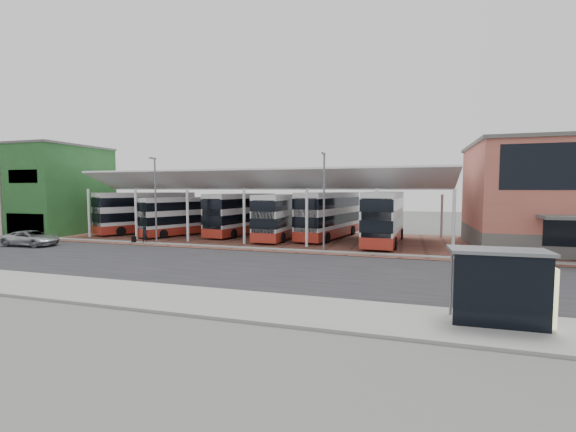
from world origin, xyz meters
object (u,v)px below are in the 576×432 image
at_px(bus_4, 329,215).
at_px(silver_car, 31,238).
at_px(bus_2, 242,214).
at_px(bus_0, 147,213).
at_px(bus_3, 282,216).
at_px(pedestrian, 145,235).
at_px(bus_5, 384,218).
at_px(bus_1, 183,216).
at_px(bus_shelter, 509,279).

relative_size(bus_4, silver_car, 2.38).
relative_size(bus_2, bus_4, 0.96).
distance_m(bus_0, bus_2, 11.60).
relative_size(bus_2, bus_3, 1.03).
height_order(bus_2, pedestrian, bus_2).
distance_m(bus_3, bus_5, 10.43).
relative_size(bus_2, bus_5, 0.96).
relative_size(bus_1, silver_car, 2.07).
height_order(bus_2, bus_3, bus_2).
bearing_deg(bus_4, bus_3, -150.18).
height_order(bus_3, bus_4, bus_4).
bearing_deg(bus_5, bus_1, -177.32).
height_order(bus_0, silver_car, bus_0).
height_order(bus_1, silver_car, bus_1).
height_order(bus_2, silver_car, bus_2).
xyz_separation_m(bus_4, pedestrian, (-15.86, -9.07, -1.56)).
height_order(bus_3, bus_5, bus_5).
height_order(bus_5, pedestrian, bus_5).
xyz_separation_m(bus_1, pedestrian, (0.28, -7.01, -1.28)).
distance_m(bus_1, bus_4, 16.27).
distance_m(silver_car, pedestrian, 9.96).
distance_m(bus_2, pedestrian, 11.03).
relative_size(bus_5, bus_shelter, 3.35).
xyz_separation_m(bus_4, silver_car, (-24.88, -13.27, -1.72)).
height_order(bus_0, bus_5, bus_5).
bearing_deg(bus_shelter, bus_4, 113.51).
relative_size(bus_0, bus_1, 1.11).
height_order(bus_1, bus_shelter, bus_1).
bearing_deg(bus_3, bus_1, -176.91).
xyz_separation_m(bus_5, pedestrian, (-21.59, -6.81, -1.59)).
distance_m(bus_5, silver_car, 32.58).
relative_size(bus_0, silver_car, 2.28).
xyz_separation_m(bus_0, bus_4, (21.55, 1.29, 0.03)).
relative_size(bus_0, bus_shelter, 3.20).
bearing_deg(silver_car, bus_1, -42.26).
bearing_deg(silver_car, bus_3, -64.21).
distance_m(bus_3, bus_4, 4.93).
distance_m(bus_1, silver_car, 14.29).
bearing_deg(bus_0, silver_car, -78.64).
relative_size(bus_3, bus_shelter, 3.12).
relative_size(bus_4, bus_shelter, 3.34).
bearing_deg(bus_3, bus_0, 179.66).
height_order(bus_1, pedestrian, bus_1).
xyz_separation_m(silver_car, pedestrian, (9.03, 4.20, 0.16)).
bearing_deg(bus_5, silver_car, -157.02).
xyz_separation_m(bus_3, silver_car, (-20.21, -11.70, -1.61)).
xyz_separation_m(bus_0, bus_3, (16.87, -0.28, -0.08)).
relative_size(bus_0, bus_4, 0.96).
bearing_deg(silver_car, bus_2, -52.05).
xyz_separation_m(pedestrian, bus_shelter, (27.20, -14.94, 1.01)).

